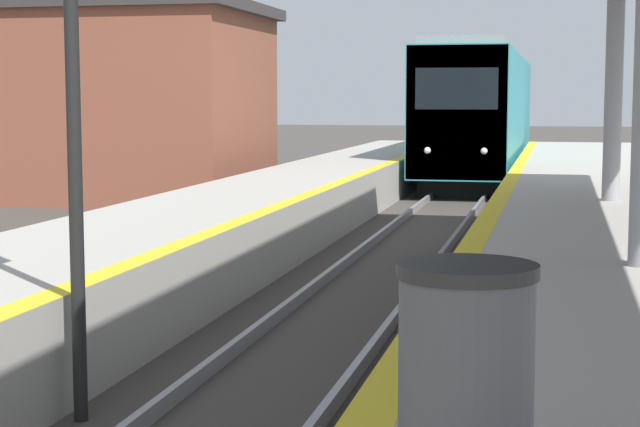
# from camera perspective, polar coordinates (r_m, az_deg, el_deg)

# --- Properties ---
(train) EXTENTS (2.65, 20.36, 4.34)m
(train) POSITION_cam_1_polar(r_m,az_deg,el_deg) (37.87, 8.70, 5.38)
(train) COLOR black
(train) RESTS_ON ground
(signal_near) EXTENTS (0.36, 0.31, 4.89)m
(signal_near) POSITION_cam_1_polar(r_m,az_deg,el_deg) (9.09, -13.17, 10.19)
(signal_near) COLOR black
(signal_near) RESTS_ON ground
(trash_bin) EXTENTS (0.61, 0.61, 1.00)m
(trash_bin) POSITION_cam_1_polar(r_m,az_deg,el_deg) (4.66, 7.78, -8.71)
(trash_bin) COLOR #4C4C51
(trash_bin) RESTS_ON platform_right
(station_building) EXTENTS (10.05, 6.27, 5.19)m
(station_building) POSITION_cam_1_polar(r_m,az_deg,el_deg) (29.96, -12.72, 5.85)
(station_building) COLOR brown
(station_building) RESTS_ON ground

